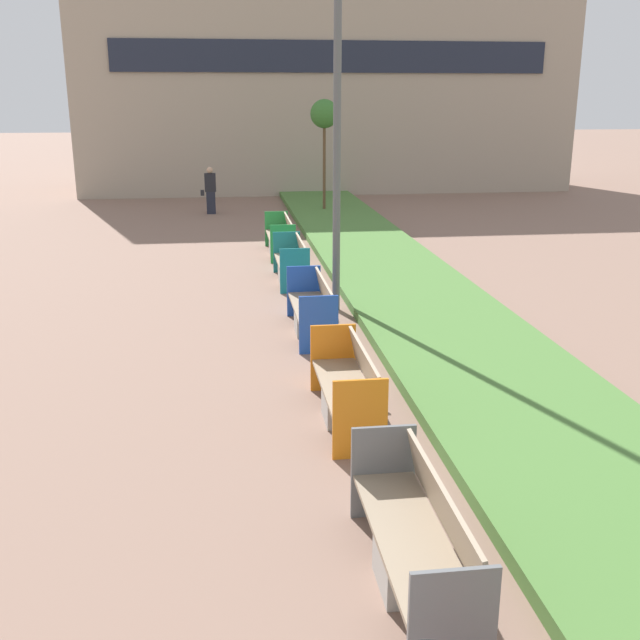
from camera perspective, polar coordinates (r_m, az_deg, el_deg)
planter_grass_strip at (r=11.56m, az=11.83°, el=-2.95°), size 2.80×120.00×0.18m
building_backdrop at (r=33.62m, az=0.31°, el=18.38°), size 20.36×5.71×9.77m
bench_grey_frame at (r=6.44m, az=7.33°, el=-16.77°), size 0.65×2.27×0.94m
bench_orange_frame at (r=9.35m, az=2.15°, el=-5.56°), size 0.65×2.09×0.94m
bench_blue_frame at (r=12.76m, az=-0.55°, el=0.60°), size 0.65×2.18×0.94m
bench_teal_frame at (r=16.32m, az=-2.13°, el=4.16°), size 0.65×1.99×0.94m
bench_green_frame at (r=19.30m, az=-2.98°, el=6.13°), size 0.65×2.23×0.94m
street_lamp_post at (r=13.73m, az=1.35°, el=19.53°), size 0.24×0.44×8.40m
sapling_tree_far at (r=25.81m, az=0.33°, el=15.31°), size 0.95×0.95×3.81m
pedestrian_walking at (r=26.27m, az=-8.36°, el=9.74°), size 0.53×0.24×1.59m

